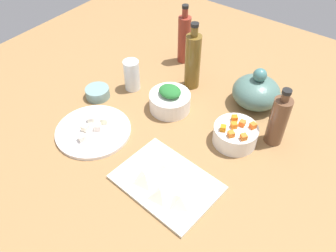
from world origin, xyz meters
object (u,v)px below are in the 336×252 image
at_px(cutting_board, 167,182).
at_px(teapot, 256,92).
at_px(bottle_0, 193,61).
at_px(drinking_glass_0, 132,75).
at_px(bowl_greens, 170,102).
at_px(bottle_2, 278,120).
at_px(plate_tofu, 93,131).
at_px(bowl_carrots, 235,135).
at_px(bowl_small_side, 98,93).
at_px(bottle_1, 184,38).

height_order(cutting_board, teapot, teapot).
distance_m(bottle_0, drinking_glass_0, 0.23).
bearing_deg(bowl_greens, bottle_2, 11.59).
bearing_deg(bottle_2, cutting_board, -116.58).
relative_size(bowl_greens, teapot, 0.79).
xyz_separation_m(cutting_board, drinking_glass_0, (-0.37, 0.28, 0.05)).
bearing_deg(bottle_2, plate_tofu, -146.73).
bearing_deg(bowl_greens, teapot, 41.35).
bearing_deg(bowl_carrots, drinking_glass_0, 177.91).
distance_m(teapot, drinking_glass_0, 0.46).
height_order(bowl_carrots, drinking_glass_0, drinking_glass_0).
height_order(cutting_board, bottle_2, bottle_2).
relative_size(bowl_small_side, bottle_1, 0.36).
bearing_deg(bottle_0, bowl_carrots, -30.56).
xyz_separation_m(cutting_board, plate_tofu, (-0.32, 0.02, 0.00)).
bearing_deg(teapot, bowl_carrots, -80.77).
height_order(teapot, bottle_1, bottle_1).
bearing_deg(bowl_greens, bottle_0, 95.19).
bearing_deg(cutting_board, bowl_carrots, 74.30).
relative_size(bowl_small_side, teapot, 0.48).
distance_m(plate_tofu, bottle_2, 0.60).
xyz_separation_m(bowl_carrots, bottle_1, (-0.40, 0.29, 0.07)).
relative_size(plate_tofu, bottle_1, 1.02).
relative_size(cutting_board, bowl_carrots, 2.05).
relative_size(cutting_board, bottle_2, 1.39).
height_order(bowl_small_side, teapot, teapot).
height_order(bowl_greens, teapot, teapot).
relative_size(plate_tofu, bowl_greens, 1.72).
bearing_deg(bowl_carrots, cutting_board, -105.70).
relative_size(bowl_small_side, drinking_glass_0, 0.74).
bearing_deg(bowl_carrots, bottle_2, 39.06).
distance_m(bowl_greens, teapot, 0.31).
distance_m(bowl_carrots, bottle_0, 0.33).
distance_m(bowl_small_side, bottle_2, 0.64).
distance_m(cutting_board, bottle_0, 0.49).
relative_size(cutting_board, drinking_glass_0, 2.43).
height_order(bowl_small_side, bottle_1, bottle_1).
height_order(bowl_greens, drinking_glass_0, drinking_glass_0).
distance_m(plate_tofu, drinking_glass_0, 0.27).
height_order(cutting_board, bowl_small_side, bowl_small_side).
relative_size(plate_tofu, bowl_small_side, 2.84).
height_order(bowl_greens, bottle_1, bottle_1).
bearing_deg(bowl_carrots, bowl_small_side, -168.87).
distance_m(bowl_greens, bowl_small_side, 0.27).
xyz_separation_m(bowl_small_side, bottle_2, (0.61, 0.18, 0.07)).
height_order(cutting_board, bowl_greens, bowl_greens).
bearing_deg(teapot, bowl_small_side, -147.35).
relative_size(bowl_greens, bowl_carrots, 1.02).
bearing_deg(drinking_glass_0, bowl_carrots, -2.09).
bearing_deg(bottle_1, bowl_small_side, -106.66).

